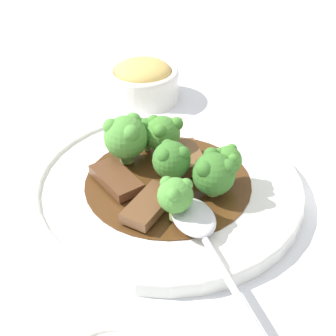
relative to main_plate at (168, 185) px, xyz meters
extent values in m
plane|color=silver|center=(0.00, 0.00, -0.01)|extent=(4.00, 4.00, 0.00)
cylinder|color=white|center=(0.00, 0.00, 0.00)|extent=(0.31, 0.31, 0.01)
torus|color=white|center=(0.00, 0.00, 0.00)|extent=(0.31, 0.31, 0.01)
cylinder|color=#4C2D14|center=(0.00, 0.00, 0.00)|extent=(0.19, 0.19, 0.00)
cube|color=brown|center=(-0.03, 0.01, 0.02)|extent=(0.07, 0.06, 0.02)
cube|color=brown|center=(0.06, -0.01, 0.01)|extent=(0.07, 0.05, 0.01)
cube|color=#56331E|center=(0.02, -0.06, 0.01)|extent=(0.07, 0.07, 0.01)
cylinder|color=#8EB756|center=(-0.05, -0.02, 0.02)|extent=(0.01, 0.01, 0.01)
sphere|color=#427F2D|center=(-0.05, -0.02, 0.04)|extent=(0.04, 0.04, 0.04)
sphere|color=#427F2D|center=(-0.03, -0.02, 0.05)|extent=(0.02, 0.02, 0.02)
sphere|color=#427F2D|center=(-0.05, 0.00, 0.05)|extent=(0.02, 0.02, 0.02)
sphere|color=#427F2D|center=(-0.05, -0.03, 0.05)|extent=(0.02, 0.02, 0.02)
cylinder|color=#7FA84C|center=(-0.03, -0.05, 0.02)|extent=(0.02, 0.02, 0.01)
sphere|color=#4C8E38|center=(-0.03, -0.05, 0.04)|extent=(0.05, 0.05, 0.05)
sphere|color=#4C8E38|center=(-0.01, -0.04, 0.06)|extent=(0.02, 0.02, 0.02)
sphere|color=#4C8E38|center=(-0.04, -0.05, 0.06)|extent=(0.02, 0.02, 0.02)
sphere|color=#4C8E38|center=(-0.02, -0.07, 0.06)|extent=(0.02, 0.02, 0.02)
cylinder|color=#7FA84C|center=(0.01, 0.01, 0.02)|extent=(0.01, 0.01, 0.02)
sphere|color=#387028|center=(0.01, 0.01, 0.04)|extent=(0.04, 0.04, 0.04)
sphere|color=#387028|center=(0.01, 0.02, 0.05)|extent=(0.02, 0.02, 0.02)
sphere|color=#387028|center=(0.00, 0.00, 0.05)|extent=(0.02, 0.02, 0.02)
sphere|color=#387028|center=(0.02, 0.00, 0.05)|extent=(0.02, 0.02, 0.02)
cylinder|color=#7FA84C|center=(-0.06, -0.04, 0.01)|extent=(0.01, 0.01, 0.01)
sphere|color=#387028|center=(-0.06, -0.04, 0.03)|extent=(0.03, 0.03, 0.03)
sphere|color=#387028|center=(-0.06, -0.03, 0.04)|extent=(0.01, 0.01, 0.01)
sphere|color=#387028|center=(-0.06, -0.05, 0.04)|extent=(0.01, 0.01, 0.01)
sphere|color=#387028|center=(-0.04, -0.04, 0.04)|extent=(0.01, 0.01, 0.01)
cylinder|color=#8EB756|center=(-0.01, 0.06, 0.02)|extent=(0.01, 0.01, 0.02)
sphere|color=#427F2D|center=(-0.01, 0.06, 0.04)|extent=(0.03, 0.03, 0.03)
sphere|color=#427F2D|center=(-0.02, 0.07, 0.05)|extent=(0.01, 0.01, 0.01)
sphere|color=#427F2D|center=(-0.01, 0.05, 0.05)|extent=(0.01, 0.01, 0.01)
sphere|color=#427F2D|center=(0.00, 0.07, 0.05)|extent=(0.01, 0.01, 0.01)
cylinder|color=#8EB756|center=(0.02, 0.05, 0.01)|extent=(0.02, 0.02, 0.01)
sphere|color=#387028|center=(0.02, 0.05, 0.03)|extent=(0.05, 0.05, 0.05)
sphere|color=#387028|center=(0.00, 0.05, 0.05)|extent=(0.02, 0.02, 0.02)
sphere|color=#387028|center=(0.03, 0.04, 0.05)|extent=(0.02, 0.02, 0.02)
sphere|color=#387028|center=(0.02, 0.07, 0.05)|extent=(0.02, 0.02, 0.02)
cylinder|color=#8EB756|center=(0.06, 0.02, 0.02)|extent=(0.01, 0.01, 0.02)
sphere|color=#4C8E38|center=(0.06, 0.02, 0.04)|extent=(0.04, 0.04, 0.04)
sphere|color=#4C8E38|center=(0.06, 0.01, 0.05)|extent=(0.01, 0.01, 0.01)
sphere|color=#4C8E38|center=(0.08, 0.02, 0.05)|extent=(0.01, 0.01, 0.01)
sphere|color=#4C8E38|center=(0.06, 0.03, 0.05)|extent=(0.01, 0.01, 0.01)
ellipsoid|color=silver|center=(0.07, 0.04, 0.02)|extent=(0.07, 0.07, 0.01)
cylinder|color=silver|center=(0.16, 0.10, 0.01)|extent=(0.15, 0.09, 0.01)
cylinder|color=white|center=(-0.22, -0.08, -0.01)|extent=(0.06, 0.06, 0.01)
cylinder|color=white|center=(-0.22, -0.08, 0.01)|extent=(0.11, 0.11, 0.04)
torus|color=white|center=(-0.22, -0.08, 0.03)|extent=(0.11, 0.11, 0.01)
ellipsoid|color=tan|center=(-0.22, -0.08, 0.04)|extent=(0.09, 0.09, 0.03)
camera|label=1|loc=(0.41, 0.08, 0.33)|focal=50.00mm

